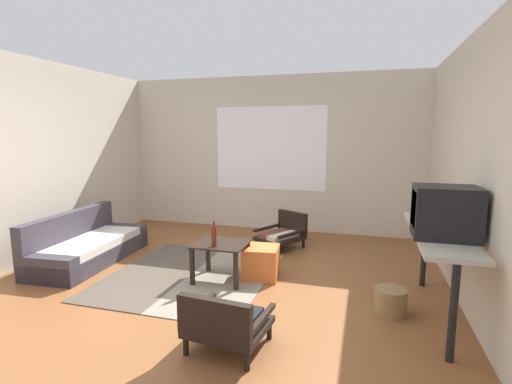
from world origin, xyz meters
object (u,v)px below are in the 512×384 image
armchair_by_window (283,232)px  ottoman_orange (261,262)px  armchair_striped_foreground (225,322)px  clay_vase (435,212)px  wicker_basket (390,301)px  couch (87,246)px  coffee_table (221,251)px  glass_bottle (214,236)px  console_shelf (438,240)px  crt_television (445,212)px

armchair_by_window → ottoman_orange: 1.26m
armchair_striped_foreground → clay_vase: bearing=39.9°
clay_vase → wicker_basket: bearing=-136.9°
couch → armchair_by_window: couch is taller
coffee_table → glass_bottle: glass_bottle is taller
clay_vase → couch: bearing=178.9°
armchair_striped_foreground → coffee_table: bearing=112.7°
console_shelf → glass_bottle: (-2.27, 0.11, -0.16)m
ottoman_orange → console_shelf: bearing=-14.8°
armchair_by_window → crt_television: size_ratio=1.57×
couch → coffee_table: 2.00m
console_shelf → wicker_basket: size_ratio=5.40×
glass_bottle → couch: bearing=172.0°
ottoman_orange → wicker_basket: (1.44, -0.54, -0.06)m
clay_vase → glass_bottle: clay_vase is taller
armchair_by_window → armchair_striped_foreground: 2.84m
couch → wicker_basket: bearing=-6.5°
couch → coffee_table: couch is taller
couch → ottoman_orange: (2.41, 0.10, -0.02)m
couch → glass_bottle: bearing=-8.0°
couch → console_shelf: 4.29m
ottoman_orange → glass_bottle: 0.70m
glass_bottle → armchair_by_window: bearing=74.7°
armchair_by_window → console_shelf: size_ratio=0.50×
armchair_by_window → glass_bottle: (-0.45, -1.63, 0.34)m
couch → wicker_basket: couch is taller
coffee_table → armchair_striped_foreground: 1.47m
couch → console_shelf: console_shelf is taller
armchair_striped_foreground → console_shelf: 2.07m
couch → crt_television: crt_television is taller
coffee_table → ottoman_orange: bearing=29.2°
ottoman_orange → console_shelf: (1.83, -0.48, 0.55)m
ottoman_orange → clay_vase: bearing=-5.6°
ottoman_orange → glass_bottle: bearing=-139.5°
console_shelf → crt_television: crt_television is taller
coffee_table → ottoman_orange: (0.42, 0.23, -0.18)m
crt_television → glass_bottle: crt_television is taller
glass_bottle → crt_television: bearing=-8.1°
coffee_table → ottoman_orange: size_ratio=1.48×
couch → ottoman_orange: couch is taller
coffee_table → clay_vase: 2.32m
armchair_by_window → console_shelf: console_shelf is taller
armchair_by_window → armchair_striped_foreground: (0.14, -2.84, 0.01)m
couch → wicker_basket: size_ratio=5.94×
armchair_by_window → console_shelf: 2.57m
couch → armchair_by_window: size_ratio=2.21×
glass_bottle → armchair_striped_foreground: bearing=-63.9°
couch → coffee_table: bearing=-3.8°
crt_television → glass_bottle: 2.34m
wicker_basket → coffee_table: bearing=170.5°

